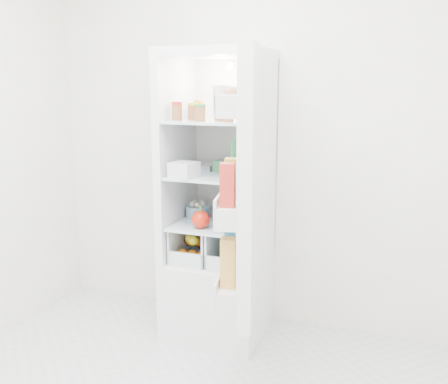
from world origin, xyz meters
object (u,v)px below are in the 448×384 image
at_px(refrigerator, 221,232).
at_px(red_cabbage, 228,211).
at_px(mushroom_bowl, 198,211).
at_px(fridge_door, 245,190).

relative_size(refrigerator, red_cabbage, 9.93).
bearing_deg(refrigerator, mushroom_bowl, 175.58).
bearing_deg(mushroom_bowl, red_cabbage, -24.47).
bearing_deg(fridge_door, red_cabbage, 15.61).
bearing_deg(mushroom_bowl, refrigerator, -4.42).
height_order(refrigerator, red_cabbage, refrigerator).
distance_m(red_cabbage, mushroom_bowl, 0.28).
distance_m(refrigerator, mushroom_bowl, 0.20).
xyz_separation_m(red_cabbage, mushroom_bowl, (-0.25, 0.11, -0.05)).
xyz_separation_m(refrigerator, mushroom_bowl, (-0.17, 0.01, 0.12)).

